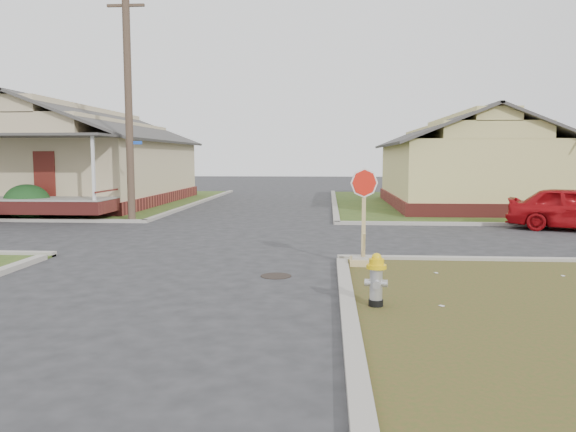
# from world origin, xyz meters

# --- Properties ---
(ground) EXTENTS (120.00, 120.00, 0.00)m
(ground) POSITION_xyz_m (0.00, 0.00, 0.00)
(ground) COLOR #252528
(ground) RESTS_ON ground
(verge_far_left) EXTENTS (19.00, 19.00, 0.05)m
(verge_far_left) POSITION_xyz_m (-13.00, 18.00, 0.03)
(verge_far_left) COLOR #2D4719
(verge_far_left) RESTS_ON ground
(curbs) EXTENTS (80.00, 40.00, 0.12)m
(curbs) POSITION_xyz_m (0.00, 5.00, 0.00)
(curbs) COLOR #9B958C
(curbs) RESTS_ON ground
(manhole) EXTENTS (0.64, 0.64, 0.01)m
(manhole) POSITION_xyz_m (2.20, -0.50, 0.01)
(manhole) COLOR black
(manhole) RESTS_ON ground
(corner_house) EXTENTS (10.10, 15.50, 5.30)m
(corner_house) POSITION_xyz_m (-10.00, 16.68, 2.28)
(corner_house) COLOR maroon
(corner_house) RESTS_ON ground
(side_house_yellow) EXTENTS (7.60, 11.60, 4.70)m
(side_house_yellow) POSITION_xyz_m (10.00, 16.50, 2.19)
(side_house_yellow) COLOR maroon
(side_house_yellow) RESTS_ON ground
(utility_pole) EXTENTS (1.80, 0.28, 9.00)m
(utility_pole) POSITION_xyz_m (-4.20, 8.90, 4.66)
(utility_pole) COLOR #403025
(utility_pole) RESTS_ON ground
(fire_hydrant) EXTENTS (0.32, 0.32, 0.87)m
(fire_hydrant) POSITION_xyz_m (4.05, -2.89, 0.53)
(fire_hydrant) COLOR black
(fire_hydrant) RESTS_ON ground
(stop_sign) EXTENTS (0.62, 0.60, 2.17)m
(stop_sign) POSITION_xyz_m (4.06, 0.63, 0.52)
(stop_sign) COLOR tan
(stop_sign) RESTS_ON ground
(red_sedan) EXTENTS (4.68, 3.26, 1.48)m
(red_sedan) POSITION_xyz_m (11.58, 7.49, 0.74)
(red_sedan) COLOR #9E0B10
(red_sedan) RESTS_ON ground
(hedge_right) EXTENTS (1.64, 1.34, 1.25)m
(hedge_right) POSITION_xyz_m (-8.68, 9.54, 0.68)
(hedge_right) COLOR #143717
(hedge_right) RESTS_ON verge_far_left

